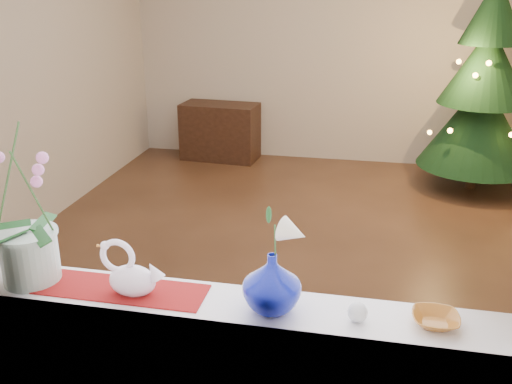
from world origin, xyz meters
TOP-DOWN VIEW (x-y plane):
  - ground at (0.00, 0.00)m, footprint 5.00×5.00m
  - wall_back at (0.00, 2.50)m, footprint 4.50×0.10m
  - wall_front at (0.00, -2.50)m, footprint 4.50×0.10m
  - wall_left at (-2.25, 0.00)m, footprint 0.10×5.00m
  - windowsill at (0.00, -2.37)m, footprint 2.20×0.26m
  - window_frame at (0.00, -2.47)m, footprint 2.22×0.06m
  - runner at (-0.38, -2.37)m, footprint 0.70×0.20m
  - orchid_pot at (-0.74, -2.37)m, footprint 0.27×0.27m
  - swan at (-0.30, -2.39)m, footprint 0.26×0.14m
  - blue_vase at (0.23, -2.39)m, footprint 0.30×0.30m
  - lily at (0.23, -2.39)m, footprint 0.14×0.08m
  - paperweight at (0.54, -2.40)m, footprint 0.07×0.07m
  - amber_dish at (0.80, -2.37)m, footprint 0.14×0.14m
  - xmas_tree at (1.59, 1.78)m, footprint 1.46×1.46m
  - side_table at (-1.23, 2.25)m, footprint 0.92×0.51m

SIDE VIEW (x-z plane):
  - ground at x=0.00m, z-range 0.00..0.00m
  - side_table at x=-1.23m, z-range 0.00..0.67m
  - windowsill at x=0.00m, z-range 0.88..0.92m
  - runner at x=-0.38m, z-range 0.92..0.93m
  - amber_dish at x=0.80m, z-range 0.92..0.95m
  - paperweight at x=0.54m, z-range 0.92..0.99m
  - swan at x=-0.30m, z-range 0.92..1.13m
  - blue_vase at x=0.23m, z-range 0.92..1.17m
  - xmas_tree at x=1.59m, z-range 0.00..2.10m
  - lily at x=0.23m, z-range 1.17..1.36m
  - orchid_pot at x=-0.74m, z-range 0.92..1.62m
  - wall_back at x=0.00m, z-range 0.00..2.70m
  - wall_front at x=0.00m, z-range 0.00..2.70m
  - wall_left at x=-2.25m, z-range 0.00..2.70m
  - window_frame at x=0.00m, z-range 0.90..2.50m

